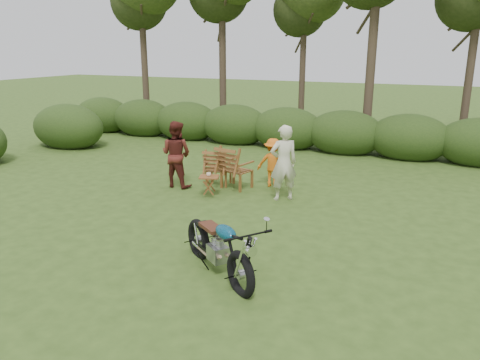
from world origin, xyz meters
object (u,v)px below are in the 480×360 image
at_px(lawn_chair_right, 237,188).
at_px(cup, 209,174).
at_px(adult_b, 177,186).
at_px(motorcycle, 218,272).
at_px(side_table, 209,186).
at_px(adult_a, 283,199).
at_px(lawn_chair_left, 219,185).
at_px(child, 272,186).

relative_size(lawn_chair_right, cup, 9.71).
bearing_deg(adult_b, motorcycle, 130.99).
xyz_separation_m(motorcycle, side_table, (-1.93, 3.37, 0.24)).
bearing_deg(motorcycle, cup, 156.35).
bearing_deg(cup, adult_a, 14.53).
bearing_deg(adult_a, lawn_chair_right, -54.72).
height_order(motorcycle, side_table, motorcycle).
height_order(motorcycle, lawn_chair_right, motorcycle).
xyz_separation_m(motorcycle, cup, (-1.94, 3.38, 0.52)).
xyz_separation_m(side_table, adult_b, (-1.10, 0.36, -0.24)).
bearing_deg(side_table, lawn_chair_right, 69.67).
bearing_deg(motorcycle, lawn_chair_left, 153.07).
xyz_separation_m(side_table, child, (1.07, 1.35, -0.24)).
bearing_deg(side_table, adult_a, 14.99).
height_order(lawn_chair_right, side_table, lawn_chair_right).
xyz_separation_m(motorcycle, lawn_chair_left, (-2.15, 4.29, 0.00)).
height_order(adult_b, child, adult_b).
relative_size(adult_b, child, 1.36).
xyz_separation_m(motorcycle, lawn_chair_right, (-1.61, 4.23, 0.00)).
distance_m(lawn_chair_left, adult_a, 1.94).
distance_m(lawn_chair_right, cup, 1.04).
height_order(cup, child, child).
bearing_deg(adult_a, child, -94.60).
relative_size(cup, adult_b, 0.07).
height_order(adult_a, child, adult_a).
distance_m(cup, adult_a, 1.81).
bearing_deg(adult_b, side_table, 163.77).
bearing_deg(motorcycle, side_table, 156.28).
relative_size(motorcycle, adult_b, 1.22).
bearing_deg(lawn_chair_right, motorcycle, 123.87).
height_order(side_table, cup, cup).
bearing_deg(lawn_chair_left, lawn_chair_right, 163.67).
bearing_deg(child, side_table, 41.65).
relative_size(lawn_chair_left, adult_b, 0.57).
height_order(side_table, adult_b, adult_b).
bearing_deg(cup, lawn_chair_left, 102.73).
xyz_separation_m(adult_a, adult_b, (-2.76, -0.09, 0.00)).
relative_size(lawn_chair_right, adult_a, 0.62).
height_order(lawn_chair_left, side_table, side_table).
bearing_deg(child, cup, 41.11).
bearing_deg(cup, adult_b, 162.20).
distance_m(lawn_chair_right, adult_b, 1.50).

